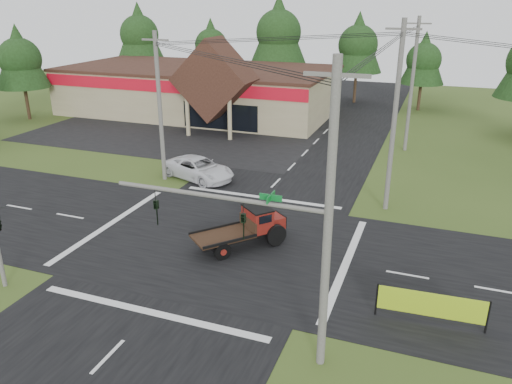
% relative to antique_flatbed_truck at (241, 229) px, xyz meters
% --- Properties ---
extents(ground, '(120.00, 120.00, 0.00)m').
position_rel_antique_flatbed_truck_xyz_m(ground, '(-1.33, 0.02, -1.07)').
color(ground, '#384E1C').
rests_on(ground, ground).
extents(road_ns, '(12.00, 120.00, 0.02)m').
position_rel_antique_flatbed_truck_xyz_m(road_ns, '(-1.33, 0.02, -1.06)').
color(road_ns, black).
rests_on(road_ns, ground).
extents(road_ew, '(120.00, 12.00, 0.02)m').
position_rel_antique_flatbed_truck_xyz_m(road_ew, '(-1.33, 0.02, -1.05)').
color(road_ew, black).
rests_on(road_ew, ground).
extents(parking_apron, '(28.00, 14.00, 0.02)m').
position_rel_antique_flatbed_truck_xyz_m(parking_apron, '(-15.33, 19.02, -1.05)').
color(parking_apron, black).
rests_on(parking_apron, ground).
extents(cvs_building, '(30.40, 18.20, 9.19)m').
position_rel_antique_flatbed_truck_xyz_m(cvs_building, '(-17.04, 29.59, 1.71)').
color(cvs_building, '#9A8D68').
rests_on(cvs_building, ground).
extents(traffic_signal_mast, '(8.12, 0.24, 7.00)m').
position_rel_antique_flatbed_truck_xyz_m(traffic_signal_mast, '(4.49, -7.48, 3.36)').
color(traffic_signal_mast, '#595651').
rests_on(traffic_signal_mast, ground).
extents(utility_pole_nr, '(2.00, 0.30, 11.00)m').
position_rel_antique_flatbed_truck_xyz_m(utility_pole_nr, '(6.17, -7.48, 4.57)').
color(utility_pole_nr, '#595651').
rests_on(utility_pole_nr, ground).
extents(utility_pole_nw, '(2.00, 0.30, 10.50)m').
position_rel_antique_flatbed_truck_xyz_m(utility_pole_nw, '(-9.33, 8.02, 4.32)').
color(utility_pole_nw, '#595651').
rests_on(utility_pole_nw, ground).
extents(utility_pole_ne, '(2.00, 0.30, 11.50)m').
position_rel_antique_flatbed_truck_xyz_m(utility_pole_ne, '(6.67, 8.02, 4.82)').
color(utility_pole_ne, '#595651').
rests_on(utility_pole_ne, ground).
extents(utility_pole_n, '(2.00, 0.30, 11.20)m').
position_rel_antique_flatbed_truck_xyz_m(utility_pole_n, '(6.67, 22.02, 4.67)').
color(utility_pole_n, '#595651').
rests_on(utility_pole_n, ground).
extents(tree_row_a, '(6.72, 6.72, 12.12)m').
position_rel_antique_flatbed_truck_xyz_m(tree_row_a, '(-31.33, 40.02, 6.98)').
color(tree_row_a, '#332316').
rests_on(tree_row_a, ground).
extents(tree_row_b, '(5.60, 5.60, 10.10)m').
position_rel_antique_flatbed_truck_xyz_m(tree_row_b, '(-21.33, 42.02, 5.64)').
color(tree_row_b, '#332316').
rests_on(tree_row_b, ground).
extents(tree_row_c, '(7.28, 7.28, 13.13)m').
position_rel_antique_flatbed_truck_xyz_m(tree_row_c, '(-11.33, 41.02, 7.65)').
color(tree_row_c, '#332316').
rests_on(tree_row_c, ground).
extents(tree_row_d, '(6.16, 6.16, 11.11)m').
position_rel_antique_flatbed_truck_xyz_m(tree_row_d, '(-1.33, 42.02, 6.31)').
color(tree_row_d, '#332316').
rests_on(tree_row_d, ground).
extents(tree_row_e, '(5.04, 5.04, 9.09)m').
position_rel_antique_flatbed_truck_xyz_m(tree_row_e, '(6.67, 40.02, 4.97)').
color(tree_row_e, '#332316').
rests_on(tree_row_e, ground).
extents(tree_side_w, '(5.60, 5.60, 10.10)m').
position_rel_antique_flatbed_truck_xyz_m(tree_side_w, '(-33.33, 20.02, 5.64)').
color(tree_side_w, '#332316').
rests_on(tree_side_w, ground).
extents(antique_flatbed_truck, '(4.80, 5.14, 2.13)m').
position_rel_antique_flatbed_truck_xyz_m(antique_flatbed_truck, '(0.00, 0.00, 0.00)').
color(antique_flatbed_truck, '#5D160D').
rests_on(antique_flatbed_truck, ground).
extents(roadside_banner, '(4.40, 0.37, 1.50)m').
position_rel_antique_flatbed_truck_xyz_m(roadside_banner, '(9.80, -3.66, -0.32)').
color(roadside_banner, '#94B918').
rests_on(roadside_banner, ground).
extents(white_pickup, '(6.24, 4.40, 1.58)m').
position_rel_antique_flatbed_truck_xyz_m(white_pickup, '(-6.98, 8.96, -0.28)').
color(white_pickup, white).
rests_on(white_pickup, ground).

